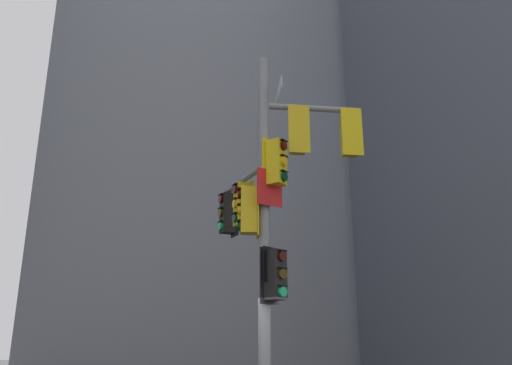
{
  "coord_description": "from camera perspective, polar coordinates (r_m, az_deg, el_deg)",
  "views": [
    {
      "loc": [
        -2.43,
        -10.58,
        1.58
      ],
      "look_at": [
        -0.11,
        0.29,
        5.05
      ],
      "focal_mm": 36.83,
      "sensor_mm": 36.0,
      "label": 1
    }
  ],
  "objects": [
    {
      "name": "signal_pole_assembly",
      "position": [
        11.53,
        1.59,
        -2.15
      ],
      "size": [
        2.92,
        2.95,
        7.97
      ],
      "color": "gray",
      "rests_on": "ground"
    },
    {
      "name": "building_mid_block",
      "position": [
        39.68,
        -5.61,
        11.18
      ],
      "size": [
        18.0,
        18.0,
        40.93
      ],
      "primitive_type": "cube",
      "color": "#9399A3",
      "rests_on": "ground"
    }
  ]
}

